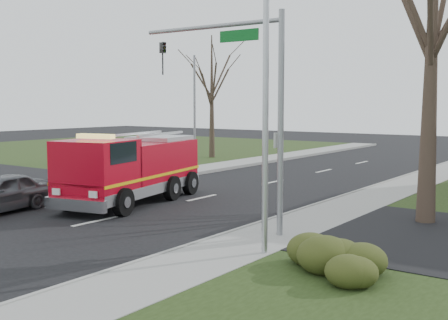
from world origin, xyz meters
The scene contains 8 objects.
ground centered at (0.00, 0.00, 0.00)m, with size 120.00×120.00×0.00m, color black.
sidewalk_right centered at (6.20, 0.00, 0.07)m, with size 2.40×80.00×0.15m, color gray.
hedge_corner centered at (9.00, -1.00, 0.58)m, with size 2.80×2.00×0.90m, color #303D16.
bare_tree_left centered at (-10.00, 20.00, 5.56)m, with size 4.50×4.50×9.00m.
traffic_signal_mast centered at (5.21, 1.50, 4.71)m, with size 5.29×0.18×6.80m.
streetlight_pole centered at (7.14, -0.50, 4.55)m, with size 1.48×0.16×8.40m.
utility_pole_far centered at (-6.80, 14.00, 3.50)m, with size 0.14×0.14×7.00m, color gray.
fire_engine centered at (-1.62, 3.35, 1.34)m, with size 4.08×7.71×2.96m.
Camera 1 is at (14.82, -12.91, 4.09)m, focal length 45.00 mm.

